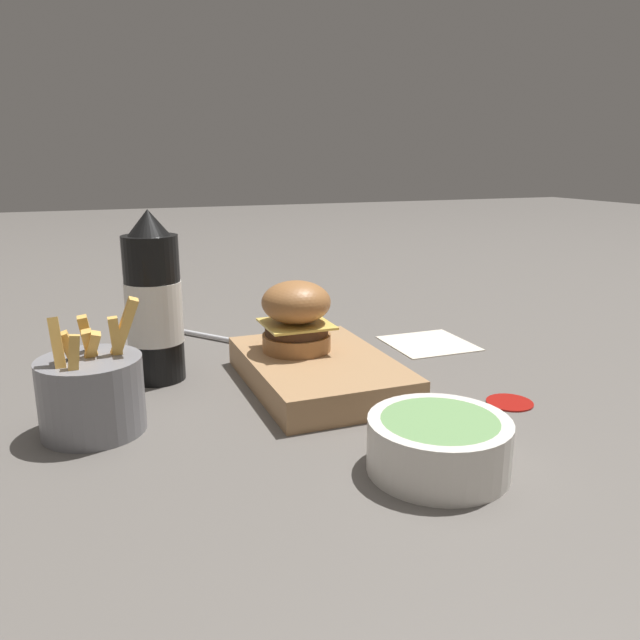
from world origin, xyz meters
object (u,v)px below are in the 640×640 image
at_px(burger, 296,316).
at_px(spoon, 228,339).
at_px(ketchup_bottle, 154,305).
at_px(side_bowl, 439,444).
at_px(serving_board, 320,372).
at_px(fries_basket, 92,393).

height_order(burger, spoon, burger).
bearing_deg(ketchup_bottle, spoon, -43.56).
distance_m(side_bowl, spoon, 0.49).
relative_size(serving_board, burger, 2.82).
bearing_deg(serving_board, fries_basket, 97.88).
relative_size(serving_board, ketchup_bottle, 1.17).
height_order(fries_basket, side_bowl, fries_basket).
distance_m(fries_basket, side_bowl, 0.36).
bearing_deg(spoon, burger, -22.91).
height_order(burger, fries_basket, fries_basket).
relative_size(side_bowl, spoon, 0.94).
distance_m(fries_basket, spoon, 0.34).
relative_size(ketchup_bottle, fries_basket, 1.54).
distance_m(burger, fries_basket, 0.27).
distance_m(burger, spoon, 0.21).
relative_size(ketchup_bottle, side_bowl, 1.67).
height_order(ketchup_bottle, spoon, ketchup_bottle).
height_order(side_bowl, spoon, side_bowl).
distance_m(ketchup_bottle, spoon, 0.20).
bearing_deg(fries_basket, burger, -72.43).
xyz_separation_m(burger, ketchup_bottle, (0.06, 0.17, 0.02)).
xyz_separation_m(serving_board, fries_basket, (-0.04, 0.27, 0.02)).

